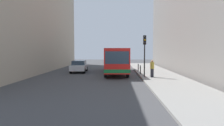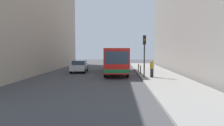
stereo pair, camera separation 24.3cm
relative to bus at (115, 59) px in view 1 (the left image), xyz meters
The scene contains 10 objects.
ground_plane 3.49m from the bus, 101.33° to the right, with size 80.00×80.00×0.00m, color #424244.
sidewalk 5.89m from the bus, 31.77° to the right, with size 4.40×40.00×0.15m, color gray.
building_left 13.66m from the bus, behind, with size 7.00×32.00×15.99m, color #B2A38C.
building_right 12.27m from the bus, ahead, with size 7.00×32.00×14.52m, color gray.
bus is the anchor object (origin of this frame).
car_beside_bus 4.83m from the bus, 167.12° to the left, with size 2.08×4.50×1.48m.
traffic_light 5.59m from the bus, 57.12° to the right, with size 0.28×0.33×4.10m.
bollard_near 3.58m from the bus, 32.97° to the right, with size 0.11×0.11×0.95m, color black.
bollard_mid 3.12m from the bus, 12.36° to the left, with size 0.11×0.11×0.95m, color black.
pedestrian_near_signal 6.06m from the bus, 52.29° to the right, with size 0.38×0.38×1.72m.
Camera 1 is at (0.92, -22.04, 2.80)m, focal length 33.10 mm.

